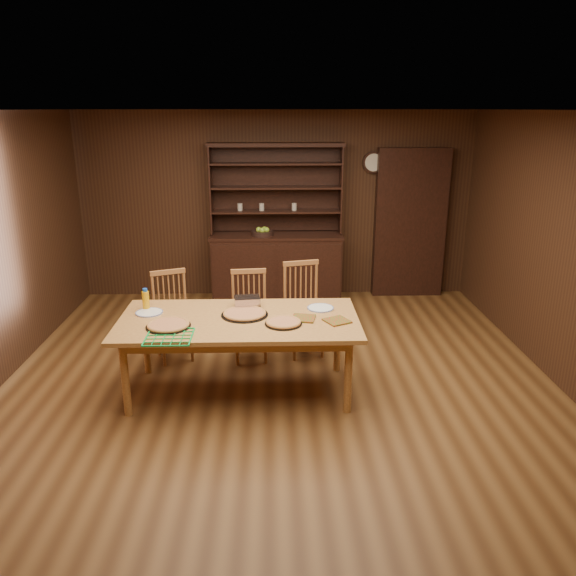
{
  "coord_description": "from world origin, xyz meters",
  "views": [
    {
      "loc": [
        -0.06,
        -4.91,
        2.62
      ],
      "look_at": [
        0.1,
        0.4,
        0.91
      ],
      "focal_mm": 35.0,
      "sensor_mm": 36.0,
      "label": 1
    }
  ],
  "objects_px": {
    "chair_center": "(250,312)",
    "juice_bottle": "(146,300)",
    "china_hutch": "(276,258)",
    "dining_table": "(239,325)",
    "chair_right": "(303,305)",
    "chair_left": "(172,313)"
  },
  "relations": [
    {
      "from": "chair_center",
      "to": "juice_bottle",
      "type": "xyz_separation_m",
      "value": [
        -0.98,
        -0.54,
        0.34
      ]
    },
    {
      "from": "china_hutch",
      "to": "juice_bottle",
      "type": "height_order",
      "value": "china_hutch"
    },
    {
      "from": "dining_table",
      "to": "chair_right",
      "type": "height_order",
      "value": "chair_right"
    },
    {
      "from": "chair_left",
      "to": "juice_bottle",
      "type": "xyz_separation_m",
      "value": [
        -0.14,
        -0.56,
        0.34
      ]
    },
    {
      "from": "chair_right",
      "to": "chair_center",
      "type": "bearing_deg",
      "value": 178.74
    },
    {
      "from": "chair_left",
      "to": "chair_right",
      "type": "distance_m",
      "value": 1.43
    },
    {
      "from": "china_hutch",
      "to": "juice_bottle",
      "type": "relative_size",
      "value": 10.12
    },
    {
      "from": "chair_left",
      "to": "juice_bottle",
      "type": "distance_m",
      "value": 0.67
    },
    {
      "from": "juice_bottle",
      "to": "dining_table",
      "type": "bearing_deg",
      "value": -16.31
    },
    {
      "from": "chair_center",
      "to": "china_hutch",
      "type": "bearing_deg",
      "value": 75.93
    },
    {
      "from": "dining_table",
      "to": "china_hutch",
      "type": "bearing_deg",
      "value": 82.31
    },
    {
      "from": "juice_bottle",
      "to": "china_hutch",
      "type": "bearing_deg",
      "value": 62.88
    },
    {
      "from": "dining_table",
      "to": "chair_left",
      "type": "relative_size",
      "value": 2.3
    },
    {
      "from": "china_hutch",
      "to": "chair_right",
      "type": "distance_m",
      "value": 1.87
    },
    {
      "from": "china_hutch",
      "to": "dining_table",
      "type": "bearing_deg",
      "value": -97.69
    },
    {
      "from": "dining_table",
      "to": "chair_left",
      "type": "distance_m",
      "value": 1.14
    },
    {
      "from": "china_hutch",
      "to": "chair_right",
      "type": "bearing_deg",
      "value": -81.53
    },
    {
      "from": "chair_center",
      "to": "juice_bottle",
      "type": "relative_size",
      "value": 4.53
    },
    {
      "from": "dining_table",
      "to": "chair_center",
      "type": "xyz_separation_m",
      "value": [
        0.07,
        0.8,
        -0.17
      ]
    },
    {
      "from": "chair_right",
      "to": "juice_bottle",
      "type": "bearing_deg",
      "value": -170.18
    },
    {
      "from": "china_hutch",
      "to": "chair_center",
      "type": "xyz_separation_m",
      "value": [
        -0.31,
        -1.97,
        -0.08
      ]
    },
    {
      "from": "china_hutch",
      "to": "chair_left",
      "type": "height_order",
      "value": "china_hutch"
    }
  ]
}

